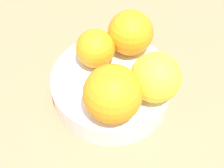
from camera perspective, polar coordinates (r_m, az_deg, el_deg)
The scene contains 6 objects.
ground_plane at distance 51.75cm, azimuth 0.00°, elevation -2.55°, with size 110.00×110.00×2.00cm, color #997551.
fruit_bowl at distance 49.16cm, azimuth 0.00°, elevation -0.41°, with size 19.19×19.19×4.65cm.
orange_in_bowl_0 at distance 47.08cm, azimuth -3.13°, elevation 6.67°, with size 6.10×6.10×6.10cm, color orange.
orange_in_bowl_1 at distance 40.27cm, azimuth 0.13°, elevation -1.87°, with size 8.10×8.10×8.10cm, color orange.
orange_in_bowl_2 at distance 42.90cm, azimuth 8.22°, elevation 1.22°, with size 7.31×7.31×7.31cm, color yellow.
orange_in_bowl_3 at distance 48.76cm, azimuth 3.50°, elevation 9.60°, with size 7.27×7.27×7.27cm, color orange.
Camera 1 is at (23.85, 17.42, 41.50)cm, focal length 48.58 mm.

